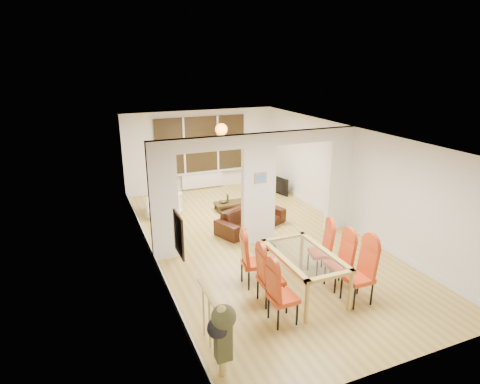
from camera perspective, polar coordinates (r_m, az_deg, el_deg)
floor at (r=9.70m, az=2.54°, el=-6.93°), size 5.00×9.00×0.01m
room_walls at (r=9.22m, az=2.66°, el=0.39°), size 5.00×9.00×2.60m
divider_wall at (r=9.22m, az=2.66°, el=0.39°), size 5.00×0.18×2.60m
bay_window_blinds at (r=13.19m, az=-5.56°, el=6.74°), size 3.00×0.08×1.80m
radiator at (r=13.45m, az=-5.36°, el=1.70°), size 1.40×0.08×0.50m
pendant_light at (r=12.10m, az=-2.67°, el=8.89°), size 0.36×0.36×0.36m
stair_newel at (r=6.13m, az=-4.21°, el=-17.61°), size 0.40×1.20×1.10m
wall_poster at (r=6.22m, az=-8.72°, el=-6.01°), size 0.04×0.52×0.67m
pillar_photo at (r=9.05m, az=2.95°, el=2.02°), size 0.30×0.03×0.25m
dining_table at (r=7.61m, az=9.06°, el=-11.34°), size 0.96×1.71×0.80m
dining_chair_la at (r=6.74m, az=6.17°, el=-14.15°), size 0.44×0.44×1.06m
dining_chair_lb at (r=7.22m, az=4.45°, el=-11.76°), size 0.46×0.46×1.06m
dining_chair_lc at (r=7.72m, az=1.94°, el=-9.59°), size 0.48×0.48×1.05m
dining_chair_ra at (r=7.47m, az=16.44°, el=-11.07°), size 0.45×0.45×1.13m
dining_chair_rb at (r=7.86m, az=13.85°, el=-9.68°), size 0.42×0.42×1.04m
dining_chair_rc at (r=8.26m, az=11.37°, el=-8.07°), size 0.50×0.50×1.03m
sofa at (r=10.25m, az=1.60°, el=-3.76°), size 2.06×1.41×0.56m
armchair at (r=11.14m, az=-10.66°, el=-1.93°), size 1.03×1.03×0.68m
person at (r=11.39m, az=-11.86°, el=1.05°), size 0.68×0.53×1.65m
television at (r=12.95m, az=4.99°, el=0.96°), size 0.98×0.38×0.56m
coffee_table at (r=11.60m, az=-1.23°, el=-1.97°), size 1.00×0.58×0.22m
bottle at (r=11.49m, az=-1.77°, el=-0.89°), size 0.07×0.07×0.27m
bowl at (r=11.51m, az=-2.37°, el=-1.43°), size 0.22×0.22×0.05m
shoes at (r=9.32m, az=4.13°, el=-7.73°), size 0.23×0.25×0.10m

